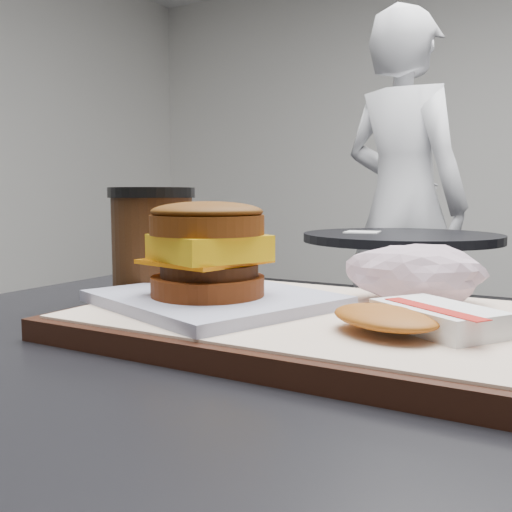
% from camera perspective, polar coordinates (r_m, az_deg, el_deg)
% --- Properties ---
extents(serving_tray, '(0.38, 0.28, 0.02)m').
position_cam_1_polar(serving_tray, '(0.50, 5.12, -6.50)').
color(serving_tray, black).
rests_on(serving_tray, customer_table).
extents(breakfast_sandwich, '(0.24, 0.22, 0.09)m').
position_cam_1_polar(breakfast_sandwich, '(0.50, -4.64, -0.57)').
color(breakfast_sandwich, silver).
rests_on(breakfast_sandwich, serving_tray).
extents(hash_brown, '(0.14, 0.13, 0.02)m').
position_cam_1_polar(hash_brown, '(0.43, 15.55, -5.95)').
color(hash_brown, white).
rests_on(hash_brown, serving_tray).
extents(crumpled_wrapper, '(0.12, 0.10, 0.05)m').
position_cam_1_polar(crumpled_wrapper, '(0.54, 15.51, -1.69)').
color(crumpled_wrapper, silver).
rests_on(crumpled_wrapper, serving_tray).
extents(coffee_cup, '(0.09, 0.09, 0.13)m').
position_cam_1_polar(coffee_cup, '(0.62, -10.30, 1.31)').
color(coffee_cup, '#3A1E0E').
rests_on(coffee_cup, customer_table).
extents(neighbor_table, '(0.70, 0.70, 0.75)m').
position_cam_1_polar(neighbor_table, '(2.13, 14.19, -3.16)').
color(neighbor_table, black).
rests_on(neighbor_table, ground).
extents(napkin, '(0.14, 0.14, 0.00)m').
position_cam_1_polar(napkin, '(2.13, 10.59, 2.37)').
color(napkin, silver).
rests_on(napkin, neighbor_table).
extents(patron, '(0.72, 0.60, 1.68)m').
position_cam_1_polar(patron, '(2.64, 14.44, 4.96)').
color(patron, silver).
rests_on(patron, ground).
extents(bg_table_mid, '(0.66, 0.66, 0.75)m').
position_cam_1_polar(bg_table_mid, '(4.44, -6.48, 1.89)').
color(bg_table_mid, black).
rests_on(bg_table_mid, ground).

